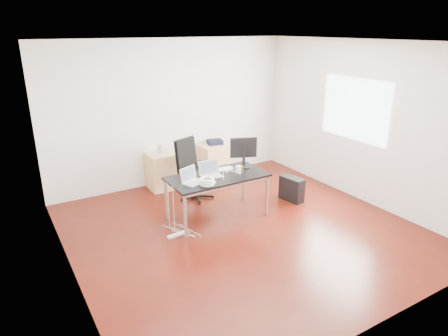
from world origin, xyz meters
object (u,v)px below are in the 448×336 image
filing_cabinet_left (161,171)px  filing_cabinet_right (213,161)px  office_chair (192,166)px  desk (217,179)px  pc_tower (292,189)px

filing_cabinet_left → filing_cabinet_right: (1.15, 0.00, 0.00)m
office_chair → filing_cabinet_right: office_chair is taller
filing_cabinet_right → desk: bearing=-117.2°
office_chair → pc_tower: office_chair is taller
pc_tower → office_chair: bearing=133.8°
office_chair → filing_cabinet_left: (-0.32, 0.69, -0.26)m
filing_cabinet_left → filing_cabinet_right: size_ratio=1.00×
filing_cabinet_left → pc_tower: bearing=-44.5°
pc_tower → filing_cabinet_right: bearing=99.9°
desk → pc_tower: (1.49, -0.10, -0.46)m
filing_cabinet_left → desk: bearing=-79.9°
desk → office_chair: bearing=88.4°
filing_cabinet_left → pc_tower: size_ratio=1.56×
office_chair → filing_cabinet_right: 1.11m
filing_cabinet_right → pc_tower: filing_cabinet_right is taller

